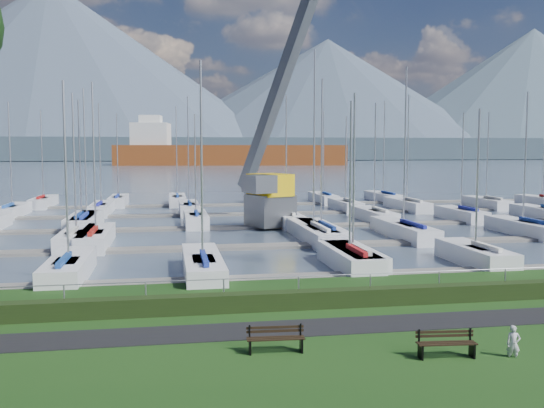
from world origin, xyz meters
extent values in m
cube|color=black|center=(0.00, -3.00, 0.01)|extent=(160.00, 2.00, 0.04)
cube|color=#49576B|center=(0.00, 260.00, -0.40)|extent=(800.00, 540.00, 0.20)
cube|color=black|center=(0.00, -0.40, 0.35)|extent=(80.00, 0.70, 0.70)
cylinder|color=#979B9F|center=(0.00, 0.00, 1.20)|extent=(80.00, 0.04, 0.04)
cube|color=#3A4A55|center=(0.00, 330.00, 6.00)|extent=(900.00, 80.00, 12.00)
cone|color=#475467|center=(-80.00, 400.00, 57.50)|extent=(340.00, 340.00, 115.00)
cone|color=#455365|center=(110.00, 410.00, 42.50)|extent=(300.00, 300.00, 85.00)
cone|color=#495B6B|center=(280.00, 420.00, 50.00)|extent=(320.00, 320.00, 100.00)
cube|color=slate|center=(0.00, 6.00, -0.22)|extent=(90.00, 1.60, 0.25)
cube|color=gray|center=(0.00, 16.00, -0.22)|extent=(90.00, 1.60, 0.25)
cube|color=slate|center=(0.00, 26.00, -0.22)|extent=(90.00, 1.60, 0.25)
cube|color=slate|center=(0.00, 36.00, -0.22)|extent=(90.00, 1.60, 0.25)
cube|color=#65635E|center=(0.00, 46.00, -0.22)|extent=(90.00, 1.60, 0.25)
cube|color=black|center=(-3.68, -5.28, 0.23)|extent=(0.08, 0.40, 0.45)
cube|color=black|center=(-3.67, -5.10, 0.65)|extent=(0.05, 0.05, 0.40)
cube|color=black|center=(-2.09, -5.38, 0.23)|extent=(0.08, 0.40, 0.45)
cube|color=black|center=(-2.08, -5.20, 0.65)|extent=(0.05, 0.05, 0.40)
cube|color=black|center=(-2.89, -5.48, 0.45)|extent=(1.80, 0.21, 0.04)
cube|color=black|center=(-2.89, -5.33, 0.45)|extent=(1.80, 0.21, 0.04)
cube|color=black|center=(-2.88, -5.18, 0.45)|extent=(1.80, 0.21, 0.04)
cube|color=black|center=(-2.87, -5.13, 0.62)|extent=(1.80, 0.15, 0.08)
cube|color=black|center=(-2.87, -5.13, 0.74)|extent=(1.80, 0.15, 0.08)
cube|color=black|center=(1.31, -6.61, 0.23)|extent=(0.10, 0.40, 0.45)
cube|color=black|center=(1.33, -6.43, 0.65)|extent=(0.05, 0.05, 0.40)
cube|color=black|center=(2.91, -6.75, 0.23)|extent=(0.10, 0.40, 0.45)
cube|color=black|center=(2.92, -6.57, 0.65)|extent=(0.05, 0.05, 0.40)
cube|color=black|center=(2.10, -6.83, 0.45)|extent=(1.80, 0.26, 0.04)
cube|color=black|center=(2.11, -6.68, 0.45)|extent=(1.80, 0.26, 0.04)
cube|color=black|center=(2.12, -6.53, 0.45)|extent=(1.80, 0.26, 0.04)
cube|color=black|center=(2.13, -6.48, 0.62)|extent=(1.80, 0.20, 0.08)
cube|color=black|center=(2.13, -6.48, 0.74)|extent=(1.80, 0.20, 0.08)
imported|color=#BAB8C0|center=(4.12, -6.97, 0.56)|extent=(0.47, 0.38, 1.12)
cube|color=#54565B|center=(2.23, 25.83, 1.20)|extent=(4.20, 4.20, 2.60)
cube|color=yellow|center=(2.23, 25.83, 3.30)|extent=(3.73, 4.15, 1.80)
cube|color=slate|center=(4.03, 30.33, 12.30)|extent=(6.99, 9.93, 19.89)
cube|color=slate|center=(1.03, 23.83, 3.50)|extent=(2.71, 2.81, 1.40)
cube|color=brown|center=(18.81, 214.72, 2.50)|extent=(90.71, 29.14, 10.00)
cube|color=silver|center=(-12.14, 218.67, 10.00)|extent=(15.66, 15.66, 12.00)
cube|color=silver|center=(-12.14, 218.67, 17.00)|extent=(8.95, 8.95, 4.00)
camera|label=1|loc=(-6.11, -23.28, 6.31)|focal=40.00mm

